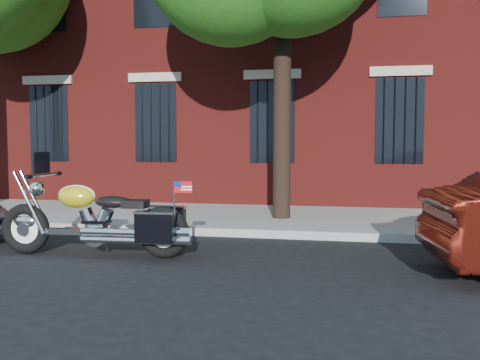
# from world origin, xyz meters

# --- Properties ---
(ground) EXTENTS (120.00, 120.00, 0.00)m
(ground) POSITION_xyz_m (0.00, 0.00, 0.00)
(ground) COLOR black
(ground) RESTS_ON ground
(curb) EXTENTS (40.00, 0.16, 0.15)m
(curb) POSITION_xyz_m (0.00, 1.38, 0.07)
(curb) COLOR gray
(curb) RESTS_ON ground
(sidewalk) EXTENTS (40.00, 3.60, 0.15)m
(sidewalk) POSITION_xyz_m (0.00, 3.26, 0.07)
(sidewalk) COLOR gray
(sidewalk) RESTS_ON ground
(building) EXTENTS (26.00, 10.08, 12.00)m
(building) POSITION_xyz_m (0.00, 10.06, 6.00)
(building) COLOR maroon
(building) RESTS_ON ground
(motorcycle) EXTENTS (3.08, 0.93, 1.55)m
(motorcycle) POSITION_xyz_m (-1.73, -0.68, 0.52)
(motorcycle) COLOR black
(motorcycle) RESTS_ON ground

